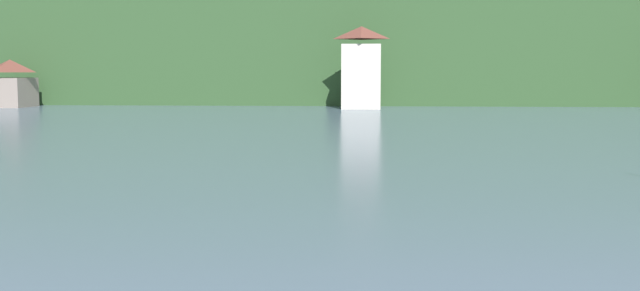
% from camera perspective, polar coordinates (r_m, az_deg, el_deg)
% --- Properties ---
extents(wooded_hillside, '(352.00, 48.55, 48.49)m').
position_cam_1_polar(wooded_hillside, '(126.63, -7.41, 7.49)').
color(wooded_hillside, '#2D4C28').
rests_on(wooded_hillside, ground_plane).
extents(shore_building_westcentral, '(4.77, 6.12, 5.90)m').
position_cam_1_polar(shore_building_westcentral, '(101.56, -22.37, 4.34)').
color(shore_building_westcentral, gray).
rests_on(shore_building_westcentral, ground_plane).
extents(shore_building_central, '(4.83, 4.45, 9.75)m').
position_cam_1_polar(shore_building_central, '(90.20, 3.14, 5.81)').
color(shore_building_central, beige).
rests_on(shore_building_central, ground_plane).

